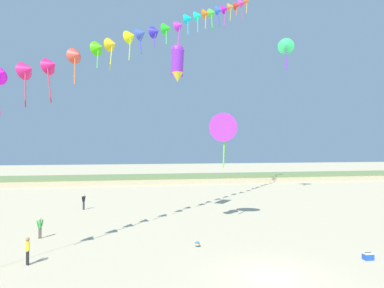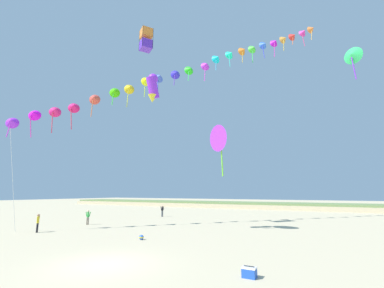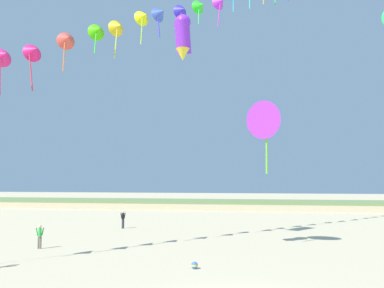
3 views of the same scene
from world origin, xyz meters
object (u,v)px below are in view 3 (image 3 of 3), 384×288
at_px(person_near_left, 40,235).
at_px(beach_ball, 194,265).
at_px(person_mid_center, 123,218).
at_px(large_kite_outer_drift, 183,35).
at_px(large_kite_low_lead, 266,120).

relative_size(person_near_left, beach_ball, 4.34).
relative_size(person_mid_center, large_kite_outer_drift, 0.59).
xyz_separation_m(large_kite_outer_drift, beach_ball, (1.05, -2.16, -12.93)).
bearing_deg(large_kite_outer_drift, person_mid_center, 121.29).
bearing_deg(person_near_left, person_mid_center, 81.51).
height_order(person_near_left, beach_ball, person_near_left).
relative_size(large_kite_low_lead, large_kite_outer_drift, 1.76).
height_order(large_kite_outer_drift, beach_ball, large_kite_outer_drift).
xyz_separation_m(large_kite_low_lead, large_kite_outer_drift, (-4.88, -4.55, 4.56)).
xyz_separation_m(person_mid_center, large_kite_outer_drift, (8.27, -13.60, 12.15)).
height_order(person_mid_center, beach_ball, person_mid_center).
bearing_deg(large_kite_low_lead, beach_ball, -119.72).
bearing_deg(person_mid_center, person_near_left, -98.49).
distance_m(person_near_left, beach_ball, 11.84).
height_order(person_near_left, large_kite_outer_drift, large_kite_outer_drift).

